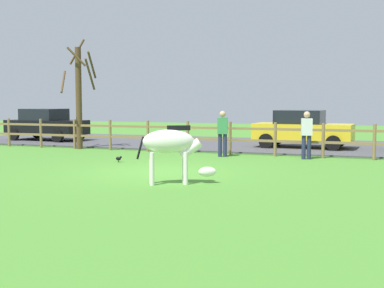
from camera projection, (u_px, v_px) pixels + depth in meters
The scene contains 10 objects.
ground_plane at pixel (157, 171), 14.14m from camera, with size 60.00×60.00×0.00m, color #47842D.
parking_asphalt at pixel (239, 144), 22.84m from camera, with size 28.00×7.40×0.05m, color #47474C.
paddock_fence at pixel (209, 136), 18.79m from camera, with size 21.93×0.11×1.23m.
bare_tree at pixel (79, 93), 20.60m from camera, with size 1.64×1.62×4.57m.
zebra at pixel (172, 146), 11.93m from camera, with size 1.77×1.12×1.41m.
crow_on_grass at pixel (119, 158), 16.27m from camera, with size 0.21×0.10×0.20m.
parked_car_black at pixel (46, 124), 24.78m from camera, with size 4.11×2.11×1.56m.
parked_car_yellow at pixel (302, 129), 20.82m from camera, with size 4.10×2.09×1.56m.
visitor_left_of_tree at pixel (223, 131), 17.80m from camera, with size 0.40×0.30×1.64m.
visitor_right_of_tree at pixel (307, 133), 17.04m from camera, with size 0.40×0.30×1.64m.
Camera 1 is at (5.71, -12.84, 1.99)m, focal length 46.71 mm.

